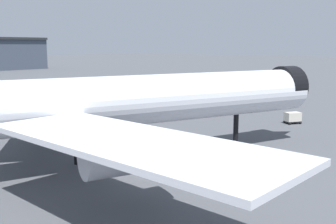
{
  "coord_description": "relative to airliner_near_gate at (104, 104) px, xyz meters",
  "views": [
    {
      "loc": [
        -27.67,
        -28.65,
        12.31
      ],
      "look_at": [
        5.27,
        -0.24,
        5.19
      ],
      "focal_mm": 43.28,
      "sensor_mm": 36.0,
      "label": 1
    }
  ],
  "objects": [
    {
      "name": "airliner_near_gate",
      "position": [
        0.0,
        0.0,
        0.0
      ],
      "size": [
        55.81,
        49.89,
        15.05
      ],
      "rotation": [
        0.0,
        0.0,
        -0.34
      ],
      "color": "silver",
      "rests_on": "ground"
    },
    {
      "name": "baggage_cart_trailing",
      "position": [
        35.29,
        -4.39,
        -5.65
      ],
      "size": [
        2.86,
        2.72,
        1.82
      ],
      "rotation": [
        0.0,
        0.0,
        5.74
      ],
      "color": "black",
      "rests_on": "ground"
    },
    {
      "name": "baggage_tug_wing",
      "position": [
        34.37,
        10.97,
        -5.65
      ],
      "size": [
        1.98,
        3.25,
        1.85
      ],
      "rotation": [
        0.0,
        0.0,
        1.61
      ],
      "color": "black",
      "rests_on": "ground"
    },
    {
      "name": "ground",
      "position": [
        1.66,
        -2.24,
        -6.63
      ],
      "size": [
        900.0,
        900.0,
        0.0
      ],
      "primitive_type": "plane",
      "color": "#4C4F54"
    }
  ]
}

